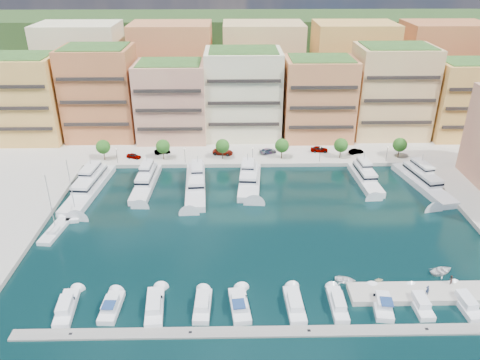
{
  "coord_description": "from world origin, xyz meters",
  "views": [
    {
      "loc": [
        -5.46,
        -83.19,
        52.25
      ],
      "look_at": [
        -3.73,
        10.26,
        6.0
      ],
      "focal_mm": 35.0,
      "sensor_mm": 36.0,
      "label": 1
    }
  ],
  "objects": [
    {
      "name": "person_0",
      "position": [
        26.58,
        -22.84,
        1.88
      ],
      "size": [
        0.71,
        0.77,
        1.77
      ],
      "primitive_type": "imported",
      "rotation": [
        0.0,
        0.0,
        2.15
      ],
      "color": "#27334F",
      "rests_on": "finger_pier"
    },
    {
      "name": "apartment_6",
      "position": [
        64.0,
        49.99,
        12.31
      ],
      "size": [
        20.0,
        15.5,
        22.8
      ],
      "color": "#E9A955",
      "rests_on": "north_quay"
    },
    {
      "name": "cruiser_3",
      "position": [
        -10.42,
        -24.58,
        0.55
      ],
      "size": [
        2.84,
        7.74,
        2.55
      ],
      "color": "white",
      "rests_on": "ground"
    },
    {
      "name": "car_5",
      "position": [
        29.12,
        36.4,
        1.69
      ],
      "size": [
        4.42,
        2.7,
        1.38
      ],
      "primitive_type": "imported",
      "rotation": [
        0.0,
        0.0,
        1.89
      ],
      "color": "gray",
      "rests_on": "north_quay"
    },
    {
      "name": "cruiser_4",
      "position": [
        -4.44,
        -24.61,
        0.57
      ],
      "size": [
        3.73,
        8.34,
        2.66
      ],
      "color": "white",
      "rests_on": "ground"
    },
    {
      "name": "cruiser_7",
      "position": [
        18.69,
        -24.6,
        0.57
      ],
      "size": [
        3.81,
        8.07,
        2.66
      ],
      "color": "white",
      "rests_on": "ground"
    },
    {
      "name": "cruiser_0",
      "position": [
        -32.27,
        -24.59,
        0.55
      ],
      "size": [
        3.4,
        8.85,
        2.55
      ],
      "color": "white",
      "rests_on": "ground"
    },
    {
      "name": "cruiser_8",
      "position": [
        24.83,
        -24.58,
        0.55
      ],
      "size": [
        2.6,
        7.64,
        2.55
      ],
      "color": "white",
      "rests_on": "ground"
    },
    {
      "name": "tree_1",
      "position": [
        -24.0,
        33.5,
        4.74
      ],
      "size": [
        3.8,
        3.8,
        5.65
      ],
      "color": "#473323",
      "rests_on": "north_quay"
    },
    {
      "name": "car_3",
      "position": [
        4.57,
        37.07,
        1.72
      ],
      "size": [
        5.39,
        3.92,
        1.45
      ],
      "primitive_type": "imported",
      "rotation": [
        0.0,
        0.0,
        2.0
      ],
      "color": "gray",
      "rests_on": "north_quay"
    },
    {
      "name": "backblock_1",
      "position": [
        -25.0,
        74.0,
        16.0
      ],
      "size": [
        26.0,
        18.0,
        30.0
      ],
      "primitive_type": "cube",
      "color": "#C47249",
      "rests_on": "north_quay"
    },
    {
      "name": "tree_5",
      "position": [
        40.0,
        33.5,
        4.74
      ],
      "size": [
        3.8,
        3.8,
        5.65
      ],
      "color": "#473323",
      "rests_on": "north_quay"
    },
    {
      "name": "lamppost_2",
      "position": [
        0.0,
        31.2,
        3.83
      ],
      "size": [
        0.3,
        0.3,
        4.2
      ],
      "color": "black",
      "rests_on": "north_quay"
    },
    {
      "name": "yacht_6",
      "position": [
        41.1,
        18.65,
        1.21
      ],
      "size": [
        8.9,
        23.05,
        7.3
      ],
      "color": "silver",
      "rests_on": "ground"
    },
    {
      "name": "south_pontoon",
      "position": [
        -3.0,
        -30.0,
        0.0
      ],
      "size": [
        72.0,
        2.2,
        0.35
      ],
      "primitive_type": "cube",
      "color": "gray",
      "rests_on": "ground"
    },
    {
      "name": "ground",
      "position": [
        0.0,
        0.0,
        0.0
      ],
      "size": [
        400.0,
        400.0,
        0.0
      ],
      "primitive_type": "plane",
      "color": "black",
      "rests_on": "ground"
    },
    {
      "name": "tree_0",
      "position": [
        -40.0,
        33.5,
        4.74
      ],
      "size": [
        3.8,
        3.8,
        5.65
      ],
      "color": "#473323",
      "rests_on": "north_quay"
    },
    {
      "name": "tender_2",
      "position": [
        32.04,
        -15.98,
        0.45
      ],
      "size": [
        5.22,
        4.51,
        0.91
      ],
      "primitive_type": "imported",
      "rotation": [
        0.0,
        0.0,
        1.94
      ],
      "color": "silver",
      "rests_on": "ground"
    },
    {
      "name": "cruiser_2",
      "position": [
        -18.14,
        -24.6,
        0.55
      ],
      "size": [
        3.56,
        9.23,
        2.55
      ],
      "color": "white",
      "rests_on": "ground"
    },
    {
      "name": "apartment_1",
      "position": [
        -44.0,
        51.99,
        14.31
      ],
      "size": [
        20.0,
        16.5,
        26.8
      ],
      "color": "#C06E40",
      "rests_on": "north_quay"
    },
    {
      "name": "north_quay",
      "position": [
        0.0,
        62.0,
        0.0
      ],
      "size": [
        220.0,
        64.0,
        2.0
      ],
      "primitive_type": "cube",
      "color": "#9E998E",
      "rests_on": "ground"
    },
    {
      "name": "tree_2",
      "position": [
        -8.0,
        33.5,
        4.74
      ],
      "size": [
        3.8,
        3.8,
        5.65
      ],
      "color": "#473323",
      "rests_on": "north_quay"
    },
    {
      "name": "lamppost_1",
      "position": [
        -18.0,
        31.2,
        3.83
      ],
      "size": [
        0.3,
        0.3,
        4.2
      ],
      "color": "black",
      "rests_on": "north_quay"
    },
    {
      "name": "apartment_4",
      "position": [
        20.0,
        49.99,
        12.81
      ],
      "size": [
        20.0,
        15.5,
        23.8
      ],
      "color": "#C47249",
      "rests_on": "north_quay"
    },
    {
      "name": "apartment_5",
      "position": [
        42.0,
        51.99,
        14.31
      ],
      "size": [
        22.0,
        16.5,
        26.8
      ],
      "color": "#E3C578",
      "rests_on": "north_quay"
    },
    {
      "name": "cruiser_1",
      "position": [
        -25.09,
        -24.6,
        0.57
      ],
      "size": [
        3.03,
        7.39,
        2.66
      ],
      "color": "white",
      "rests_on": "ground"
    },
    {
      "name": "lamppost_4",
      "position": [
        36.0,
        31.2,
        3.83
      ],
      "size": [
        0.3,
        0.3,
        4.2
      ],
      "color": "black",
      "rests_on": "north_quay"
    },
    {
      "name": "sailboat_2",
      "position": [
        -40.19,
        6.2,
        0.32
      ],
      "size": [
        4.03,
        8.61,
        13.2
      ],
      "color": "silver",
      "rests_on": "ground"
    },
    {
      "name": "yacht_3",
      "position": [
        -1.19,
        20.41,
        1.21
      ],
      "size": [
        6.43,
        19.1,
        7.3
      ],
      "color": "silver",
      "rests_on": "ground"
    },
    {
      "name": "cruiser_9",
      "position": [
        32.25,
        -24.59,
        0.55
      ],
      "size": [
        3.05,
        8.65,
        2.55
      ],
      "color": "white",
      "rests_on": "ground"
    },
    {
      "name": "hillside",
      "position": [
        0.0,
        110.0,
        0.0
      ],
      "size": [
        240.0,
        40.0,
        58.0
      ],
      "primitive_type": "cube",
      "color": "#233816",
      "rests_on": "ground"
    },
    {
      "name": "car_0",
      "position": [
        -32.26,
        34.33,
        1.69
      ],
      "size": [
        4.33,
        2.84,
        1.37
      ],
      "primitive_type": "imported",
      "rotation": [
        0.0,
        0.0,
        1.24
      ],
      "color": "gray",
      "rests_on": "north_quay"
    },
    {
      "name": "tree_4",
      "position": [
        24.0,
        33.5,
        4.74
      ],
      "size": [
        3.8,
        3.8,
        5.65
      ],
      "color": "#473323",
      "rests_on": "north_quay"
    },
    {
      "name": "yacht_1",
      "position": [
        -26.56,
        19.85,
        1.09
      ],
      "size": [
        5.14,
        20.04,
        7.3
      ],
      "color": "silver",
      "rests_on": "ground"
    },
    {
      "name": "sailboat_1",
      "position": [
        -41.93,
        -1.17,
        0.31
      ],
      "size": [
        4.09,
        10.58,
        13.2
      ],
      "color": "silver",
      "rests_on": "ground"
    },
    {
      "name": "finger_pier",
      "position": [
        30.0,
        -22.0,
        0.0
      ],
      "size": [
        32.0,
        5.0,
        2.0
      ],
      "primitive_type": "cube",
      "color": "#9E998E",
      "rests_on": "ground"
    },
    {
      "name": "apartment_2",
      "position": [
        -23.0,
        49.99,
        12.31
      ],
      "size": [
        20.0,
        15.5,
        22.8
      ],
      "color": "tan",
      "rests_on": "north_quay"
    },
    {
      "name": "yacht_5",
      "position": [
        27.68,
        21.13,
        1.21
      ],
      "size": [
        5.17,
        17.41,
        7.3
      ],
      "color": "silver",
      "rests_on": "ground"
    },
    {
      "name": "backblock_2",
      "position": [
        5.0,
        74.0,
        16.0
      ],
      "size": [
        26.0,
        18.0,
        30.0
      ],
      "primitive_type": "cube",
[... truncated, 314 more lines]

